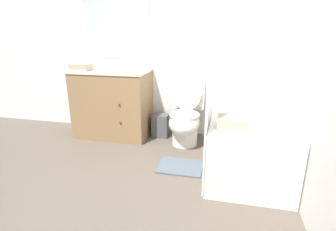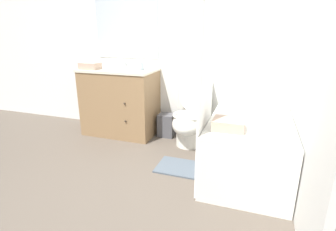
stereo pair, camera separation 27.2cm
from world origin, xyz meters
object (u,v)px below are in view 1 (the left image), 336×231
vanity_cabinet (113,102)px  bath_mat (180,167)px  sink_faucet (117,65)px  tissue_box (130,66)px  bathtub (247,139)px  wastebasket (161,125)px  hand_towel_folded (81,67)px  bath_towel_folded (233,122)px  toilet (186,117)px  soap_dispenser (141,64)px

vanity_cabinet → bath_mat: 1.36m
sink_faucet → tissue_box: size_ratio=1.00×
bathtub → wastebasket: (-1.09, 0.55, -0.13)m
bathtub → wastebasket: bearing=153.3°
bathtub → tissue_box: tissue_box is taller
vanity_cabinet → hand_towel_folded: 0.60m
sink_faucet → wastebasket: bearing=-10.2°
bath_towel_folded → tissue_box: bearing=144.6°
tissue_box → hand_towel_folded: bearing=-166.9°
wastebasket → tissue_box: bearing=-166.1°
vanity_cabinet → toilet: vanity_cabinet is taller
sink_faucet → bath_mat: size_ratio=0.31×
toilet → hand_towel_folded: hand_towel_folded is taller
sink_faucet → bath_towel_folded: bearing=-35.7°
sink_faucet → bathtub: size_ratio=0.10×
hand_towel_folded → sink_faucet: bearing=46.3°
bath_towel_folded → bathtub: bearing=69.2°
vanity_cabinet → hand_towel_folded: size_ratio=4.03×
wastebasket → hand_towel_folded: hand_towel_folded is taller
vanity_cabinet → tissue_box: (0.27, -0.01, 0.49)m
sink_faucet → bath_towel_folded: sink_faucet is taller
bath_towel_folded → bath_mat: bearing=157.0°
vanity_cabinet → sink_faucet: sink_faucet is taller
hand_towel_folded → bath_mat: hand_towel_folded is taller
toilet → sink_faucet: bearing=165.3°
vanity_cabinet → soap_dispenser: size_ratio=5.67×
wastebasket → soap_dispenser: (-0.23, -0.05, 0.82)m
tissue_box → bath_towel_folded: (1.29, -0.91, -0.33)m
bathtub → soap_dispenser: soap_dispenser is taller
wastebasket → vanity_cabinet: bearing=-172.8°
bathtub → wastebasket: 1.23m
vanity_cabinet → sink_faucet: (-0.00, 0.20, 0.47)m
toilet → bath_towel_folded: bearing=-57.1°
sink_faucet → bath_mat: sink_faucet is taller
vanity_cabinet → bath_mat: size_ratio=2.13×
soap_dispenser → hand_towel_folded: (-0.74, -0.18, -0.03)m
tissue_box → bath_mat: (0.79, -0.70, -0.94)m
vanity_cabinet → toilet: size_ratio=1.13×
bathtub → bath_mat: bathtub is taller
wastebasket → bath_mat: (0.42, -0.79, -0.15)m
tissue_box → hand_towel_folded: tissue_box is taller
bathtub → soap_dispenser: bearing=159.5°
bath_mat → toilet: bearing=95.1°
wastebasket → hand_towel_folded: 1.27m
toilet → hand_towel_folded: (-1.34, -0.08, 0.59)m
tissue_box → hand_towel_folded: size_ratio=0.58×
tissue_box → bath_mat: bearing=-41.6°
bathtub → toilet: bearing=151.2°
toilet → bath_towel_folded: size_ratio=3.26×
bathtub → tissue_box: 1.67m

